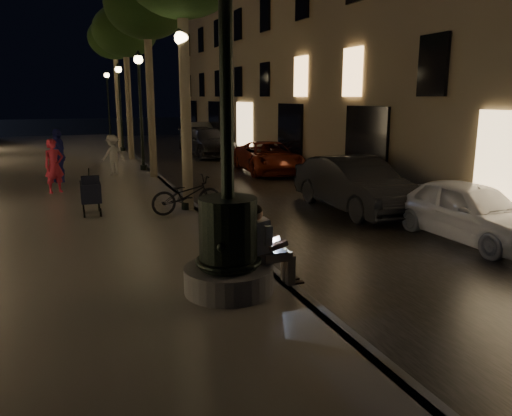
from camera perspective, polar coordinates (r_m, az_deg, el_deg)
name	(u,v)px	position (r m, az deg, el deg)	size (l,w,h in m)	color
ground	(155,178)	(20.58, -11.45, 3.42)	(120.00, 120.00, 0.00)	black
cobble_lane	(226,173)	(21.25, -3.44, 3.96)	(6.00, 45.00, 0.02)	black
promenade	(48,181)	(20.32, -22.66, 2.87)	(8.00, 45.00, 0.20)	slate
curb_strip	(155,175)	(20.56, -11.47, 3.70)	(0.25, 45.00, 0.20)	#59595B
building_right	(341,8)	(26.93, 9.71, 21.64)	(8.00, 36.00, 15.00)	#7F6F4F
fountain_lamppost	(228,229)	(7.67, -3.20, -2.41)	(1.40, 1.40, 5.21)	#59595B
seated_man_laptop	(265,243)	(7.95, 1.05, -4.05)	(0.99, 0.34, 1.36)	tan
tree_second	(146,7)	(19.56, -12.42, 21.56)	(3.00, 3.00, 7.40)	#6B604C
tree_third	(125,32)	(25.41, -14.75, 18.87)	(3.00, 3.00, 7.20)	#6B604C
tree_far	(114,39)	(31.38, -15.88, 18.07)	(3.00, 3.00, 7.50)	#6B604C
lamp_curb_a	(183,95)	(13.39, -8.32, 12.65)	(0.36, 0.36, 4.81)	black
lamp_curb_b	(140,96)	(21.27, -13.11, 12.40)	(0.36, 0.36, 4.81)	black
lamp_curb_c	(120,96)	(29.22, -15.30, 12.25)	(0.36, 0.36, 4.81)	black
lamp_curb_d	(108,96)	(37.19, -16.55, 12.16)	(0.36, 0.36, 4.81)	black
stroller	(91,192)	(13.52, -18.38, 1.74)	(0.50, 1.16, 1.19)	black
car_front	(470,211)	(12.24, 23.23, -0.30)	(1.61, 3.99, 1.36)	#ACAEB4
car_second	(355,184)	(14.45, 11.22, 2.67)	(1.61, 4.62, 1.52)	black
car_third	(268,157)	(21.50, 1.42, 5.82)	(2.17, 4.72, 1.31)	maroon
car_rear	(207,142)	(27.88, -5.64, 7.51)	(2.09, 5.14, 1.49)	#2A292E
car_fifth	(200,134)	(34.14, -6.44, 8.44)	(1.61, 4.60, 1.52)	gray
pedestrian_red	(54,166)	(17.06, -22.08, 4.48)	(0.62, 0.41, 1.71)	#B62439
pedestrian_white	(113,155)	(20.27, -16.04, 5.85)	(1.01, 0.58, 1.56)	silver
pedestrian_blue	(59,155)	(19.16, -21.64, 5.60)	(1.11, 0.46, 1.90)	navy
bicycle	(187,195)	(13.13, -7.93, 1.50)	(0.65, 1.88, 0.99)	black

